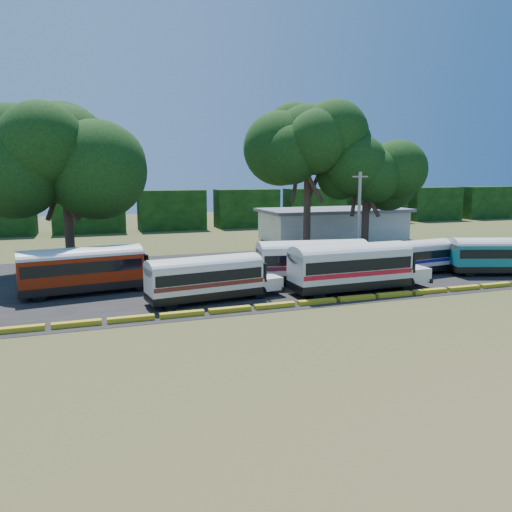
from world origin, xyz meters
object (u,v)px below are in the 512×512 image
object	(u,v)px
bus_cream_west	(207,276)
bus_white_red	(353,265)
bus_teal	(501,254)
bus_red	(85,267)
tree_west	(65,155)

from	to	relation	value
bus_cream_west	bus_white_red	world-z (taller)	bus_white_red
bus_teal	bus_red	bearing A→B (deg)	-169.23
bus_red	tree_west	bearing A→B (deg)	88.98
bus_red	tree_west	distance (m)	12.71
bus_teal	tree_west	distance (m)	38.18
bus_red	bus_white_red	bearing A→B (deg)	-25.30
bus_cream_west	tree_west	bearing A→B (deg)	113.43
bus_teal	tree_west	xyz separation A→B (m)	(-34.52, 14.08, 8.25)
bus_cream_west	bus_white_red	xyz separation A→B (m)	(10.59, -0.83, 0.27)
bus_red	bus_cream_west	xyz separation A→B (m)	(7.73, -4.97, -0.19)
bus_cream_west	bus_teal	distance (m)	25.65
bus_teal	tree_west	bearing A→B (deg)	176.03
bus_red	bus_cream_west	bearing A→B (deg)	-40.47
bus_red	bus_teal	distance (m)	33.66
bus_teal	tree_west	world-z (taller)	tree_west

